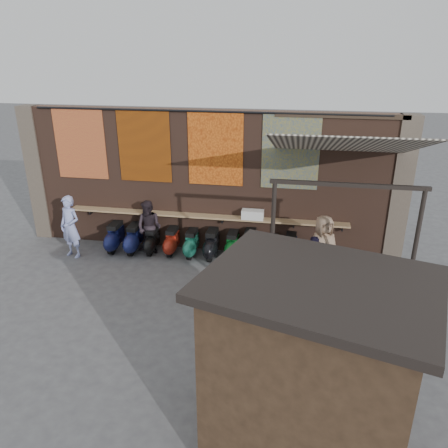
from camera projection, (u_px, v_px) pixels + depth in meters
name	position (u px, v px, depth m)	size (l,w,h in m)	color
ground	(185.00, 292.00, 10.61)	(70.00, 70.00, 0.00)	#474749
brick_wall	(207.00, 182.00, 12.33)	(10.00, 0.40, 4.00)	brown
pier_left	(39.00, 173.00, 13.17)	(0.50, 0.50, 4.00)	#4C4238
pier_right	(400.00, 192.00, 11.48)	(0.50, 0.50, 4.00)	#4C4238
eating_counter	(204.00, 216.00, 12.32)	(8.00, 0.32, 0.05)	#9E7A51
shelf_box	(253.00, 215.00, 12.02)	(0.60, 0.28, 0.25)	white
tapestry_redgold	(80.00, 144.00, 12.34)	(1.50, 0.02, 2.00)	maroon
tapestry_sun	(144.00, 146.00, 12.03)	(1.50, 0.02, 2.00)	#CC570C
tapestry_orange	(215.00, 149.00, 11.70)	(1.50, 0.02, 2.00)	orange
tapestry_multi	(291.00, 152.00, 11.38)	(1.50, 0.02, 2.00)	navy
hang_rail	(204.00, 111.00, 11.38)	(0.06, 0.06, 9.50)	black
scooter_stool_0	(115.00, 237.00, 12.67)	(0.39, 0.86, 0.82)	#13194A
scooter_stool_1	(134.00, 239.00, 12.57)	(0.39, 0.86, 0.81)	navy
scooter_stool_2	(152.00, 241.00, 12.55)	(0.33, 0.74, 0.70)	black
scooter_stool_3	(172.00, 241.00, 12.49)	(0.35, 0.78, 0.74)	maroon
scooter_stool_4	(191.00, 244.00, 12.33)	(0.36, 0.79, 0.75)	#1C7057
scooter_stool_5	(212.00, 244.00, 12.23)	(0.38, 0.84, 0.80)	black
scooter_stool_6	(232.00, 246.00, 12.18)	(0.36, 0.81, 0.77)	#0C541C
scooter_stool_7	(249.00, 246.00, 12.09)	(0.40, 0.88, 0.83)	#90310D
scooter_stool_8	(273.00, 250.00, 11.96)	(0.35, 0.77, 0.73)	#0D0F91
scooter_stool_9	(290.00, 249.00, 11.92)	(0.38, 0.84, 0.80)	navy
diner_left	(70.00, 227.00, 12.14)	(0.65, 0.43, 1.78)	#9AA5E0
diner_right	(149.00, 227.00, 12.39)	(0.76, 0.59, 1.56)	#281F25
shopper_navy	(313.00, 267.00, 10.19)	(0.90, 0.37, 1.53)	black
shopper_grey	(396.00, 301.00, 8.54)	(1.18, 0.68, 1.82)	#4E4F52
shopper_tan	(322.00, 248.00, 10.92)	(0.84, 0.55, 1.72)	#9F7F65
market_stall	(311.00, 376.00, 5.93)	(2.53, 1.90, 2.74)	black
stall_roof	(320.00, 283.00, 5.40)	(2.83, 2.18, 0.12)	black
stall_sign	(333.00, 302.00, 6.52)	(1.20, 0.04, 0.50)	gold
stall_shelf	(327.00, 356.00, 6.88)	(2.10, 0.10, 0.06)	#473321
awning_canvas	(345.00, 145.00, 9.53)	(3.20, 3.40, 0.03)	beige
awning_ledger	(341.00, 116.00, 10.84)	(3.30, 0.08, 0.12)	#33261C
awning_header	(348.00, 185.00, 8.34)	(3.00, 0.08, 0.08)	black
awning_post_left	(272.00, 252.00, 9.14)	(0.09, 0.09, 3.10)	black
awning_post_right	(412.00, 262.00, 8.68)	(0.09, 0.09, 3.10)	black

